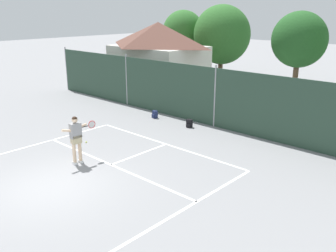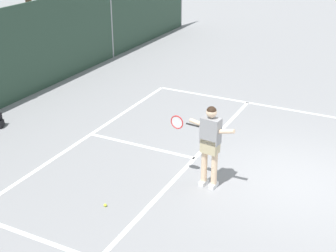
% 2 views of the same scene
% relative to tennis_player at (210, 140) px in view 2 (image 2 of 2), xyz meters
% --- Properties ---
extents(ground_plane, '(120.00, 120.00, 0.00)m').
position_rel_tennis_player_xyz_m(ground_plane, '(1.01, -1.72, -1.11)').
color(ground_plane, gray).
extents(court_markings, '(8.30, 11.10, 0.01)m').
position_rel_tennis_player_xyz_m(court_markings, '(1.01, -1.07, -1.11)').
color(court_markings, white).
rests_on(court_markings, ground).
extents(tennis_player, '(0.29, 1.44, 1.85)m').
position_rel_tennis_player_xyz_m(tennis_player, '(0.00, 0.00, 0.00)').
color(tennis_player, silver).
rests_on(tennis_player, ground).
extents(tennis_ball, '(0.07, 0.07, 0.07)m').
position_rel_tennis_player_xyz_m(tennis_ball, '(-1.67, 1.54, -1.08)').
color(tennis_ball, '#CCE033').
rests_on(tennis_ball, ground).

